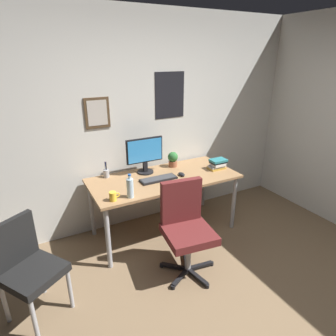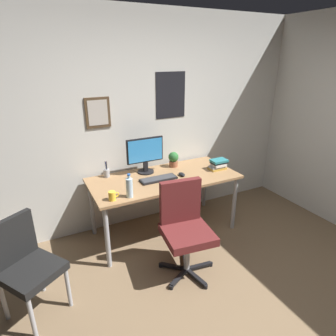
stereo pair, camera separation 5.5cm
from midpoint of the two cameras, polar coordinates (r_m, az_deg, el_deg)
name	(u,v)px [view 1 (the left image)]	position (r m, az deg, el deg)	size (l,w,h in m)	color
wall_back	(143,123)	(3.62, -5.34, 8.92)	(4.40, 0.10, 2.60)	silver
desk	(164,182)	(3.42, -1.24, -2.88)	(1.74, 0.79, 0.74)	#936D47
office_chair	(186,224)	(2.90, 2.96, -11.02)	(0.57, 0.57, 0.95)	#591E1E
side_chair	(26,264)	(2.73, -26.82, -16.67)	(0.58, 0.58, 0.88)	black
monitor	(145,154)	(3.46, -5.10, 2.80)	(0.46, 0.20, 0.43)	black
keyboard	(158,179)	(3.31, -2.39, -2.18)	(0.43, 0.15, 0.03)	black
computer_mouse	(182,174)	(3.43, 2.25, -1.25)	(0.06, 0.11, 0.04)	black
water_bottle	(130,188)	(2.91, -8.07, -3.89)	(0.07, 0.07, 0.25)	silver
coffee_mug_near	(113,196)	(2.90, -11.38, -5.52)	(0.11, 0.07, 0.09)	yellow
potted_plant	(173,159)	(3.68, 0.53, 1.84)	(0.13, 0.13, 0.20)	brown
pen_cup	(106,173)	(3.45, -12.61, -0.97)	(0.07, 0.07, 0.20)	#9EA0A5
book_stack_left	(218,164)	(3.67, 9.37, 0.79)	(0.23, 0.14, 0.13)	gold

